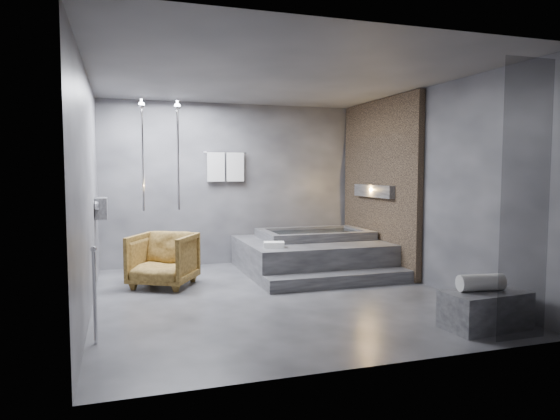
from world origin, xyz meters
name	(u,v)px	position (x,y,z in m)	size (l,w,h in m)	color
room	(298,163)	(0.40, 0.24, 1.73)	(5.00, 5.04, 2.82)	#2F2F32
tub_deck	(310,255)	(1.05, 1.45, 0.25)	(2.20, 2.00, 0.50)	#343437
tub_step	(340,280)	(1.05, 0.27, 0.09)	(2.20, 0.36, 0.18)	#343437
concrete_bench	(485,310)	(1.67, -1.95, 0.19)	(0.86, 0.47, 0.39)	#333335
driftwood_chair	(163,260)	(-1.34, 1.03, 0.38)	(0.81, 0.83, 0.76)	#493212
rolled_towel	(481,283)	(1.64, -1.91, 0.48)	(0.17, 0.17, 0.48)	silver
deck_towel	(274,245)	(0.26, 0.89, 0.54)	(0.30, 0.22, 0.08)	white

